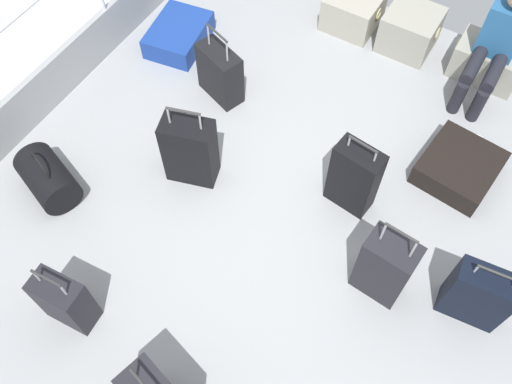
% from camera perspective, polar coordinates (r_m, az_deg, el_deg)
% --- Properties ---
extents(ground_plane, '(4.40, 5.20, 0.06)m').
position_cam_1_polar(ground_plane, '(4.58, 1.38, -0.28)').
color(ground_plane, '#939699').
extents(gunwale_port, '(0.06, 5.20, 0.45)m').
position_cam_1_polar(gunwale_port, '(5.35, -19.51, 11.44)').
color(gunwale_port, '#939699').
rests_on(gunwale_port, ground_plane).
extents(railing_port, '(0.04, 4.20, 1.02)m').
position_cam_1_polar(railing_port, '(4.99, -21.41, 15.72)').
color(railing_port, silver).
rests_on(railing_port, ground_plane).
extents(cargo_crate_0, '(0.54, 0.49, 0.35)m').
position_cam_1_polar(cargo_crate_0, '(5.82, 10.03, 18.04)').
color(cargo_crate_0, '#9E9989').
rests_on(cargo_crate_0, ground_plane).
extents(cargo_crate_1, '(0.53, 0.48, 0.39)m').
position_cam_1_polar(cargo_crate_1, '(5.70, 15.66, 15.85)').
color(cargo_crate_1, gray).
rests_on(cargo_crate_1, ground_plane).
extents(cargo_crate_2, '(0.65, 0.38, 0.34)m').
position_cam_1_polar(cargo_crate_2, '(5.66, 22.89, 12.30)').
color(cargo_crate_2, gray).
rests_on(cargo_crate_2, ground_plane).
extents(passenger_seated, '(0.34, 0.66, 1.04)m').
position_cam_1_polar(passenger_seated, '(5.29, 23.65, 13.85)').
color(passenger_seated, '#26598C').
rests_on(passenger_seated, ground_plane).
extents(suitcase_0, '(0.47, 0.34, 0.74)m').
position_cam_1_polar(suitcase_0, '(5.02, -3.75, 12.16)').
color(suitcase_0, black).
rests_on(suitcase_0, ground_plane).
extents(suitcase_1, '(0.37, 0.23, 0.68)m').
position_cam_1_polar(suitcase_1, '(4.08, -19.18, -10.60)').
color(suitcase_1, black).
rests_on(suitcase_1, ground_plane).
extents(suitcase_2, '(0.65, 0.68, 0.21)m').
position_cam_1_polar(suitcase_2, '(4.87, 20.27, 2.40)').
color(suitcase_2, black).
rests_on(suitcase_2, ground_plane).
extents(suitcase_3, '(0.43, 0.24, 0.68)m').
position_cam_1_polar(suitcase_3, '(4.15, 22.00, -9.86)').
color(suitcase_3, black).
rests_on(suitcase_3, ground_plane).
extents(suitcase_4, '(0.39, 0.24, 0.78)m').
position_cam_1_polar(suitcase_4, '(4.31, 10.12, 1.48)').
color(suitcase_4, black).
rests_on(suitcase_4, ground_plane).
extents(suitcase_6, '(0.38, 0.27, 0.86)m').
position_cam_1_polar(suitcase_6, '(4.00, 13.21, -7.56)').
color(suitcase_6, black).
rests_on(suitcase_6, ground_plane).
extents(suitcase_7, '(0.58, 0.72, 0.21)m').
position_cam_1_polar(suitcase_7, '(5.64, -8.00, 15.81)').
color(suitcase_7, navy).
rests_on(suitcase_7, ground_plane).
extents(suitcase_8, '(0.45, 0.34, 0.83)m').
position_cam_1_polar(suitcase_8, '(4.42, -6.85, 4.26)').
color(suitcase_8, black).
rests_on(suitcase_8, ground_plane).
extents(duffel_bag, '(0.61, 0.49, 0.48)m').
position_cam_1_polar(duffel_bag, '(4.74, -20.74, 1.33)').
color(duffel_bag, black).
rests_on(duffel_bag, ground_plane).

